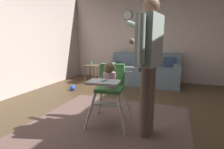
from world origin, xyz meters
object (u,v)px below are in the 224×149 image
at_px(side_table, 92,70).
at_px(wall_clock, 127,15).
at_px(high_chair, 110,82).
at_px(adult_standing, 148,61).
at_px(toy_ball, 73,88).
at_px(sippy_cup, 91,63).
at_px(couch, 143,72).

height_order(side_table, wall_clock, wall_clock).
xyz_separation_m(high_chair, side_table, (-1.40, 2.18, -0.24)).
xyz_separation_m(high_chair, adult_standing, (0.55, -0.12, 0.33)).
relative_size(high_chair, toy_ball, 6.50).
height_order(adult_standing, toy_ball, adult_standing).
xyz_separation_m(adult_standing, toy_ball, (-2.03, 1.36, -0.88)).
xyz_separation_m(side_table, sippy_cup, (-0.05, 0.00, 0.19)).
xyz_separation_m(toy_ball, wall_clock, (0.86, 1.82, 1.93)).
bearing_deg(couch, adult_standing, 11.13).
height_order(toy_ball, side_table, side_table).
bearing_deg(side_table, wall_clock, 48.38).
distance_m(couch, high_chair, 2.60).
bearing_deg(high_chair, sippy_cup, -152.57).
relative_size(adult_standing, toy_ball, 11.95).
xyz_separation_m(adult_standing, wall_clock, (-1.17, 3.18, 1.04)).
height_order(couch, adult_standing, adult_standing).
bearing_deg(toy_ball, sippy_cup, 88.14).
height_order(adult_standing, wall_clock, wall_clock).
bearing_deg(wall_clock, adult_standing, -69.85).
relative_size(toy_ball, side_table, 0.27).
xyz_separation_m(adult_standing, sippy_cup, (-2.00, 2.30, -0.38)).
relative_size(high_chair, side_table, 1.75).
distance_m(adult_standing, side_table, 3.07).
bearing_deg(side_table, couch, 16.02).
bearing_deg(adult_standing, couch, -66.65).
relative_size(toy_ball, wall_clock, 0.47).
bearing_deg(high_chair, adult_standing, 71.65).
xyz_separation_m(toy_ball, sippy_cup, (0.03, 0.93, 0.50)).
bearing_deg(adult_standing, side_table, -37.40).
bearing_deg(side_table, toy_ball, -94.62).
distance_m(high_chair, wall_clock, 3.42).
relative_size(couch, sippy_cup, 20.00).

